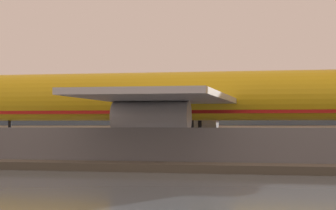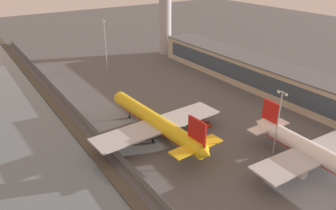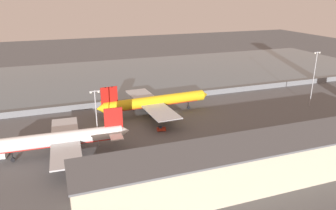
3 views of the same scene
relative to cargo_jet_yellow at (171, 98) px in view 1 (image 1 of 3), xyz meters
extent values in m
plane|color=#565659|center=(-8.96, 0.73, -5.29)|extent=(500.00, 500.00, 0.00)
cube|color=slate|center=(-8.96, -15.27, -3.96)|extent=(280.00, 0.08, 2.64)
cylinder|color=slate|center=(-8.96, -15.27, -3.96)|extent=(0.10, 0.10, 2.64)
cylinder|color=yellow|center=(-0.75, -0.04, 0.20)|extent=(43.79, 6.88, 4.47)
cube|color=red|center=(-0.75, -0.04, -1.04)|extent=(37.21, 5.63, 0.81)
cube|color=#B7BABF|center=(2.01, -10.37, -0.36)|extent=(10.74, 21.43, 0.45)
cube|color=#B7BABF|center=(0.85, 10.53, -0.36)|extent=(10.74, 21.43, 0.45)
cylinder|color=#B7BABF|center=(0.61, -8.77, -1.82)|extent=(6.23, 2.80, 2.46)
cylinder|color=#B7BABF|center=(-0.37, 8.79, -1.82)|extent=(6.23, 2.80, 2.46)
cylinder|color=black|center=(-15.99, -0.89, -3.35)|extent=(0.31, 0.31, 2.62)
cylinder|color=black|center=(-15.99, -0.89, -4.66)|extent=(1.28, 0.56, 1.25)
cylinder|color=black|center=(2.43, -2.22, -3.35)|extent=(0.36, 0.36, 2.62)
cylinder|color=black|center=(2.43, -2.22, -4.66)|extent=(1.49, 1.08, 1.44)
cylinder|color=black|center=(2.17, 2.47, -3.35)|extent=(0.36, 0.36, 2.62)
cylinder|color=black|center=(2.17, 2.47, -4.66)|extent=(1.49, 1.08, 1.44)
cube|color=red|center=(2.90, 17.82, -4.54)|extent=(3.40, 2.06, 1.11)
cube|color=#283847|center=(3.29, 17.76, -3.74)|extent=(1.30, 1.43, 0.50)
cylinder|color=black|center=(3.98, 18.35, -4.94)|extent=(0.73, 0.32, 0.70)
cylinder|color=black|center=(3.78, 17.00, -4.94)|extent=(0.73, 0.32, 0.70)
cylinder|color=black|center=(2.02, 18.65, -4.94)|extent=(0.73, 0.32, 0.70)
cylinder|color=black|center=(1.81, 17.30, -4.94)|extent=(0.73, 0.32, 0.70)
cube|color=#BCB299|center=(-16.18, 58.29, 0.30)|extent=(107.55, 14.37, 11.17)
cube|color=#3D4C5B|center=(-16.18, 51.03, 0.86)|extent=(98.95, 0.16, 6.70)
cube|color=#5B5E63|center=(-16.18, 58.29, 6.13)|extent=(108.15, 14.97, 0.50)
camera|label=1|loc=(14.98, -58.43, -2.49)|focal=70.00mm
camera|label=2|loc=(75.31, -45.70, 46.26)|focal=35.00mm
camera|label=3|loc=(38.21, 122.09, 42.99)|focal=35.00mm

